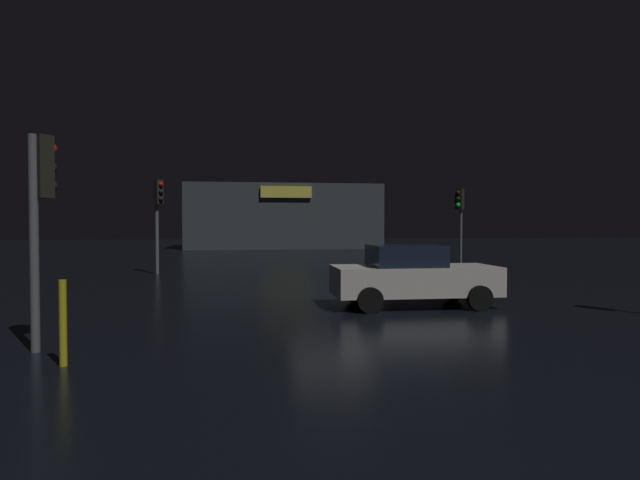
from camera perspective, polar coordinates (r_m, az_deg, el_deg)
ground_plane at (r=17.48m, az=1.32°, el=-5.33°), size 120.00×120.00×0.00m
store_building at (r=49.97m, az=-3.89°, el=2.38°), size 16.60×8.27×5.49m
traffic_signal_main at (r=24.52m, az=-16.14°, el=3.20°), size 0.41×0.43×3.97m
traffic_signal_opposite at (r=10.45m, az=-26.61°, el=3.73°), size 0.41×0.43×3.60m
traffic_signal_cross_right at (r=25.19m, az=14.02°, el=3.09°), size 0.42×0.42×3.65m
car_near at (r=14.59m, az=9.39°, el=-3.60°), size 4.18×2.03×1.58m
bollard_kerb_a at (r=9.28m, az=-24.69°, el=-7.68°), size 0.12×0.12×1.30m
bollard_kerb_b at (r=26.85m, az=9.38°, el=-1.72°), size 0.09×0.09×1.10m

